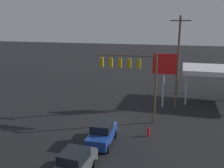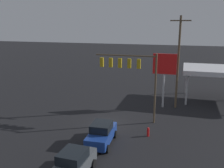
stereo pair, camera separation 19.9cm
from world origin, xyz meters
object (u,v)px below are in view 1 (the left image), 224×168
at_px(fire_hydrant, 148,132).
at_px(utility_pole, 178,61).
at_px(price_sign, 164,67).
at_px(traffic_signal_assembly, 130,69).
at_px(sedan_waiting, 102,133).
at_px(sedan_far, 74,164).

bearing_deg(fire_hydrant, utility_pole, -103.13).
xyz_separation_m(utility_pole, fire_hydrant, (2.15, 9.23, -5.50)).
bearing_deg(utility_pole, price_sign, 11.28).
relative_size(traffic_signal_assembly, sedan_waiting, 1.66).
bearing_deg(price_sign, sedan_waiting, 69.31).
bearing_deg(utility_pole, sedan_waiting, 63.43).
xyz_separation_m(traffic_signal_assembly, price_sign, (-3.16, -5.43, -0.53)).
bearing_deg(traffic_signal_assembly, price_sign, -120.18).
relative_size(traffic_signal_assembly, price_sign, 1.09).
height_order(utility_pole, sedan_far, utility_pole).
height_order(traffic_signal_assembly, price_sign, traffic_signal_assembly).
distance_m(sedan_waiting, fire_hydrant, 4.60).
distance_m(traffic_signal_assembly, sedan_far, 12.36).
bearing_deg(utility_pole, fire_hydrant, 76.87).
xyz_separation_m(traffic_signal_assembly, fire_hydrant, (-2.57, 3.49, -5.26)).
height_order(price_sign, sedan_waiting, price_sign).
bearing_deg(traffic_signal_assembly, utility_pole, -129.44).
relative_size(sedan_far, fire_hydrant, 5.08).
xyz_separation_m(traffic_signal_assembly, utility_pole, (-4.72, -5.74, 0.24)).
relative_size(utility_pole, sedan_far, 2.53).
xyz_separation_m(utility_pole, price_sign, (1.57, 0.31, -0.77)).
height_order(sedan_far, sedan_waiting, same).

